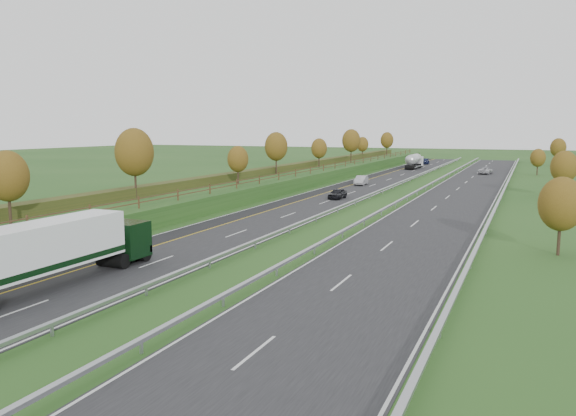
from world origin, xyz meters
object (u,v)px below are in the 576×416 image
road_tanker (414,161)px  car_oncoming (485,171)px  car_silver_mid (361,180)px  box_lorry (48,251)px  car_dark_near (338,194)px  car_small_far (425,161)px

road_tanker → car_oncoming: bearing=-31.8°
road_tanker → car_silver_mid: (-0.72, -43.18, -1.04)m
car_oncoming → car_silver_mid: bearing=67.1°
box_lorry → car_silver_mid: box_lorry is taller
car_dark_near → car_small_far: (-2.20, 81.31, 0.04)m
road_tanker → car_dark_near: size_ratio=2.71×
road_tanker → car_oncoming: (17.01, -10.57, -1.13)m
car_small_far → car_dark_near: bearing=-93.9°
car_silver_mid → car_small_far: (0.14, 61.54, -0.03)m
car_dark_near → car_small_far: size_ratio=0.81×
car_dark_near → car_silver_mid: car_silver_mid is taller
box_lorry → car_small_far: box_lorry is taller
road_tanker → car_dark_near: 62.98m
car_dark_near → car_small_far: bearing=93.2°
box_lorry → car_small_far: size_ratio=3.17×
road_tanker → car_silver_mid: bearing=-91.0°
box_lorry → car_small_far: 129.73m
car_silver_mid → car_small_far: car_silver_mid is taller
car_small_far → box_lorry: bearing=-95.4°
box_lorry → car_oncoming: 102.31m
box_lorry → car_dark_near: size_ratio=3.92×
road_tanker → car_small_far: bearing=91.8°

